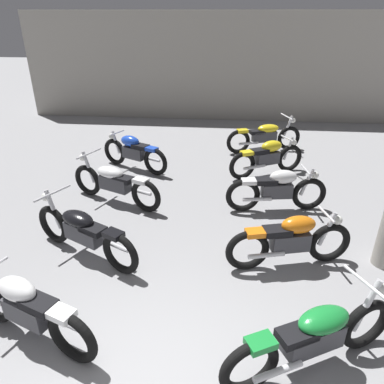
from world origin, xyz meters
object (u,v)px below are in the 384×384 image
at_px(motorcycle_right_row_0, 314,336).
at_px(motorcycle_right_row_1, 291,240).
at_px(motorcycle_left_row_1, 83,231).
at_px(motorcycle_left_row_2, 114,182).
at_px(motorcycle_right_row_2, 277,189).
at_px(motorcycle_right_row_3, 267,157).
at_px(motorcycle_left_row_0, 27,309).
at_px(motorcycle_left_row_3, 134,152).
at_px(motorcycle_right_row_4, 265,136).

bearing_deg(motorcycle_right_row_0, motorcycle_right_row_1, 89.48).
height_order(motorcycle_left_row_1, motorcycle_left_row_2, same).
xyz_separation_m(motorcycle_right_row_2, motorcycle_right_row_3, (-0.04, 1.73, 0.00)).
relative_size(motorcycle_right_row_1, motorcycle_right_row_2, 0.99).
xyz_separation_m(motorcycle_left_row_0, motorcycle_left_row_3, (-0.05, 5.23, 0.00)).
bearing_deg(motorcycle_right_row_2, motorcycle_left_row_1, -150.34).
xyz_separation_m(motorcycle_left_row_0, motorcycle_right_row_2, (3.21, 3.46, 0.00)).
xyz_separation_m(motorcycle_left_row_1, motorcycle_right_row_1, (3.17, 0.07, 0.01)).
height_order(motorcycle_left_row_0, motorcycle_right_row_2, same).
distance_m(motorcycle_left_row_0, motorcycle_right_row_3, 6.08).
bearing_deg(motorcycle_right_row_0, motorcycle_left_row_0, 178.66).
distance_m(motorcycle_right_row_2, motorcycle_right_row_3, 1.73).
bearing_deg(motorcycle_left_row_3, motorcycle_right_row_1, -47.09).
height_order(motorcycle_left_row_0, motorcycle_right_row_3, same).
bearing_deg(motorcycle_right_row_3, motorcycle_right_row_0, -89.76).
relative_size(motorcycle_left_row_3, motorcycle_right_row_1, 0.94).
height_order(motorcycle_left_row_3, motorcycle_right_row_2, same).
relative_size(motorcycle_right_row_0, motorcycle_right_row_1, 1.02).
bearing_deg(motorcycle_right_row_4, motorcycle_right_row_2, -90.64).
bearing_deg(motorcycle_right_row_4, motorcycle_right_row_3, -92.52).
relative_size(motorcycle_left_row_3, motorcycle_right_row_0, 0.91).
xyz_separation_m(motorcycle_left_row_0, motorcycle_right_row_3, (3.17, 5.18, 0.00)).
distance_m(motorcycle_left_row_1, motorcycle_right_row_0, 3.60).
distance_m(motorcycle_left_row_0, motorcycle_right_row_0, 3.19).
bearing_deg(motorcycle_right_row_2, motorcycle_right_row_1, -89.90).
bearing_deg(motorcycle_left_row_1, motorcycle_right_row_2, 29.66).
xyz_separation_m(motorcycle_left_row_1, motorcycle_right_row_0, (3.16, -1.72, 0.00)).
height_order(motorcycle_right_row_1, motorcycle_right_row_2, same).
bearing_deg(motorcycle_left_row_2, motorcycle_left_row_3, 91.32).
xyz_separation_m(motorcycle_left_row_1, motorcycle_right_row_2, (3.17, 1.81, 0.01)).
xyz_separation_m(motorcycle_left_row_2, motorcycle_right_row_1, (3.22, -1.75, 0.01)).
relative_size(motorcycle_left_row_0, motorcycle_right_row_1, 0.97).
bearing_deg(motorcycle_left_row_3, motorcycle_right_row_3, -0.76).
bearing_deg(motorcycle_right_row_3, motorcycle_left_row_2, -151.63).
height_order(motorcycle_left_row_3, motorcycle_right_row_1, same).
distance_m(motorcycle_right_row_2, motorcycle_right_row_4, 3.40).
distance_m(motorcycle_left_row_0, motorcycle_right_row_2, 4.71).
bearing_deg(motorcycle_right_row_4, motorcycle_right_row_0, -90.42).
height_order(motorcycle_left_row_2, motorcycle_right_row_3, motorcycle_left_row_2).
bearing_deg(motorcycle_left_row_2, motorcycle_right_row_3, 28.37).
height_order(motorcycle_right_row_0, motorcycle_right_row_1, motorcycle_right_row_0).
distance_m(motorcycle_left_row_3, motorcycle_right_row_4, 3.67).
relative_size(motorcycle_left_row_0, motorcycle_left_row_1, 0.95).
distance_m(motorcycle_left_row_2, motorcycle_right_row_4, 4.69).
height_order(motorcycle_right_row_1, motorcycle_right_row_4, motorcycle_right_row_4).
relative_size(motorcycle_right_row_0, motorcycle_right_row_3, 1.10).
relative_size(motorcycle_left_row_0, motorcycle_right_row_3, 1.04).
relative_size(motorcycle_left_row_2, motorcycle_right_row_2, 1.04).
distance_m(motorcycle_left_row_2, motorcycle_left_row_3, 1.76).
relative_size(motorcycle_left_row_0, motorcycle_right_row_4, 0.90).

